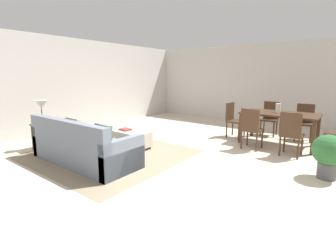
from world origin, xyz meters
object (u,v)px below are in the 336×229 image
object	(u,v)px
dining_table	(279,117)
potted_plant	(329,153)
dining_chair_near_left	(251,126)
vase_centerpiece	(278,108)
dining_chair_near_right	(291,132)
dining_chair_far_right	(305,120)
book_on_ottoman	(125,129)
couch	(82,147)
table_lamp	(41,106)
side_table	(43,129)
ottoman_table	(130,138)
dining_chair_head_west	(233,118)
dining_chair_far_left	(270,116)

from	to	relation	value
dining_table	potted_plant	size ratio (longest dim) A/B	2.31
dining_chair_near_left	vase_centerpiece	size ratio (longest dim) A/B	4.17
dining_chair_near_right	dining_chair_far_right	world-z (taller)	same
potted_plant	book_on_ottoman	bearing A→B (deg)	-169.49
couch	table_lamp	distance (m)	1.59
table_lamp	dining_chair_near_right	xyz separation A→B (m)	(4.50, 2.75, -0.46)
dining_chair_far_right	side_table	bearing A→B (deg)	-135.64
ottoman_table	dining_chair_head_west	size ratio (longest dim) A/B	1.05
side_table	potted_plant	distance (m)	5.56
table_lamp	potted_plant	world-z (taller)	table_lamp
dining_chair_far_right	dining_table	bearing A→B (deg)	-117.03
dining_table	vase_centerpiece	world-z (taller)	vase_centerpiece
table_lamp	vase_centerpiece	world-z (taller)	table_lamp
dining_chair_near_left	vase_centerpiece	distance (m)	0.96
ottoman_table	side_table	distance (m)	1.92
couch	book_on_ottoman	size ratio (longest dim) A/B	8.73
dining_chair_near_right	potted_plant	distance (m)	1.07
couch	dining_chair_far_right	size ratio (longest dim) A/B	2.47
couch	ottoman_table	distance (m)	1.21
dining_chair_near_left	dining_table	bearing A→B (deg)	64.19
side_table	potted_plant	size ratio (longest dim) A/B	0.80
side_table	dining_chair_near_right	world-z (taller)	dining_chair_near_right
dining_chair_near_right	potted_plant	bearing A→B (deg)	-48.87
vase_centerpiece	side_table	bearing A→B (deg)	-138.36
dining_chair_near_right	vase_centerpiece	size ratio (longest dim) A/B	4.17
potted_plant	dining_chair_far_right	bearing A→B (deg)	106.00
ottoman_table	dining_chair_head_west	world-z (taller)	dining_chair_head_west
side_table	dining_chair_head_west	bearing A→B (deg)	50.89
side_table	book_on_ottoman	distance (m)	1.81
dining_table	potted_plant	distance (m)	2.00
dining_table	dining_chair_far_right	world-z (taller)	dining_chair_far_right
dining_chair_head_west	couch	bearing A→B (deg)	-112.66
dining_chair_near_left	potted_plant	size ratio (longest dim) A/B	1.28
dining_table	dining_chair_near_left	world-z (taller)	dining_chair_near_left
table_lamp	dining_chair_far_left	xyz separation A→B (m)	(3.65, 4.45, -0.46)
table_lamp	dining_chair_far_right	world-z (taller)	table_lamp
couch	dining_table	size ratio (longest dim) A/B	1.37
dining_chair_far_right	dining_chair_head_west	xyz separation A→B (m)	(-1.57, -0.80, 0.00)
table_lamp	dining_chair_far_left	distance (m)	5.77
dining_table	dining_chair_far_left	bearing A→B (deg)	116.47
couch	dining_chair_near_left	bearing A→B (deg)	50.62
dining_chair_far_left	book_on_ottoman	world-z (taller)	dining_chair_far_left
dining_chair_far_left	vase_centerpiece	size ratio (longest dim) A/B	4.17
side_table	dining_chair_far_right	distance (m)	6.30
vase_centerpiece	book_on_ottoman	size ratio (longest dim) A/B	0.85
dining_chair_far_left	vase_centerpiece	distance (m)	1.01
book_on_ottoman	dining_chair_head_west	bearing A→B (deg)	56.03
dining_chair_far_right	vase_centerpiece	distance (m)	1.00
dining_chair_far_right	table_lamp	bearing A→B (deg)	-135.64
book_on_ottoman	potted_plant	xyz separation A→B (m)	(3.88, 0.72, 0.01)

